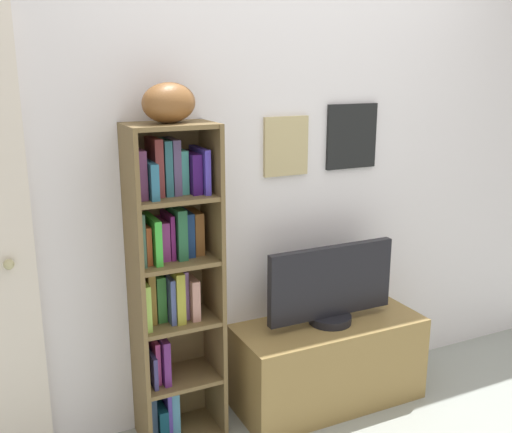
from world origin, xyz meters
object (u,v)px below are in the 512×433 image
Objects in this scene: bookshelf at (169,279)px; tv_stand at (329,362)px; football at (169,103)px; television at (331,286)px.

bookshelf is 1.52× the size of tv_stand.
football is 0.27× the size of tv_stand.
tv_stand is at bearing -6.91° from bookshelf.
television is (-0.00, 0.00, 0.43)m from tv_stand.
tv_stand is at bearing -90.00° from television.
bookshelf is 1.00m from tv_stand.
bookshelf is 0.79m from football.
bookshelf reaches higher than tv_stand.
television is at bearing -6.83° from bookshelf.
football is 1.23m from television.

